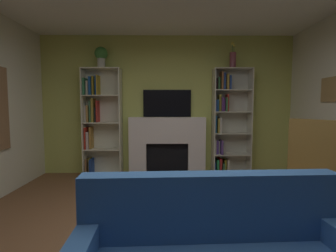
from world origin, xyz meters
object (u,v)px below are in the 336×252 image
object	(u,v)px
armchair	(307,175)
fireplace	(167,145)
bookshelf_left	(99,120)
tv	(167,103)
bookshelf_right	(227,123)
potted_plant	(101,56)
vase_with_flowers	(233,59)

from	to	relation	value
armchair	fireplace	bearing A→B (deg)	125.28
bookshelf_left	tv	bearing A→B (deg)	3.41
fireplace	bookshelf_right	bearing A→B (deg)	-0.75
fireplace	armchair	bearing A→B (deg)	-54.72
bookshelf_left	potted_plant	bearing A→B (deg)	-25.52
tv	bookshelf_left	distance (m)	1.37
tv	potted_plant	world-z (taller)	potted_plant
fireplace	bookshelf_right	world-z (taller)	bookshelf_right
tv	bookshelf_left	xyz separation A→B (m)	(-1.33, -0.08, -0.33)
potted_plant	tv	bearing A→B (deg)	5.51
potted_plant	armchair	bearing A→B (deg)	-37.30
bookshelf_right	vase_with_flowers	xyz separation A→B (m)	(0.09, -0.03, 1.23)
bookshelf_right	vase_with_flowers	world-z (taller)	vase_with_flowers
bookshelf_left	potted_plant	world-z (taller)	potted_plant
vase_with_flowers	armchair	bearing A→B (deg)	-82.30
tv	bookshelf_left	size ratio (longest dim) A/B	0.45
tv	vase_with_flowers	xyz separation A→B (m)	(1.25, -0.12, 0.84)
fireplace	vase_with_flowers	distance (m)	2.07
vase_with_flowers	bookshelf_left	bearing A→B (deg)	179.13
fireplace	armchair	xyz separation A→B (m)	(1.53, -2.16, -0.00)
tv	armchair	distance (m)	2.83
bookshelf_right	potted_plant	distance (m)	2.73
fireplace	potted_plant	distance (m)	2.11
bookshelf_left	armchair	bearing A→B (deg)	-36.99
bookshelf_right	armchair	bearing A→B (deg)	-80.15
fireplace	armchair	distance (m)	2.65
vase_with_flowers	armchair	xyz separation A→B (m)	(0.29, -2.12, -1.65)
potted_plant	bookshelf_right	bearing A→B (deg)	0.82
armchair	bookshelf_left	bearing A→B (deg)	143.01
tv	potted_plant	bearing A→B (deg)	-174.49
fireplace	potted_plant	xyz separation A→B (m)	(-1.25, -0.05, 1.71)
bookshelf_right	fireplace	bearing A→B (deg)	179.25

